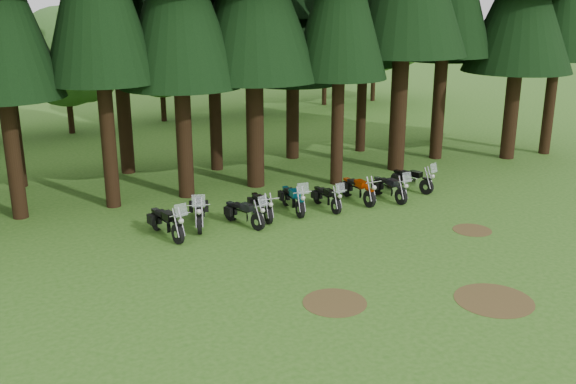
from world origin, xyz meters
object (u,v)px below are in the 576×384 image
(motorcycle_4, at_px, (293,200))
(motorcycle_5, at_px, (327,198))
(motorcycle_0, at_px, (167,223))
(motorcycle_8, at_px, (412,180))
(motorcycle_3, at_px, (262,206))
(motorcycle_7, at_px, (390,189))
(motorcycle_1, at_px, (199,212))
(motorcycle_2, at_px, (244,214))
(motorcycle_6, at_px, (358,190))

(motorcycle_4, xyz_separation_m, motorcycle_5, (1.36, -0.34, -0.05))
(motorcycle_0, bearing_deg, motorcycle_8, -6.53)
(motorcycle_0, xyz_separation_m, motorcycle_3, (3.85, 0.29, -0.06))
(motorcycle_5, relative_size, motorcycle_7, 0.93)
(motorcycle_4, bearing_deg, motorcycle_3, -170.07)
(motorcycle_1, bearing_deg, motorcycle_2, -6.69)
(motorcycle_8, bearing_deg, motorcycle_1, 164.27)
(motorcycle_4, distance_m, motorcycle_7, 4.34)
(motorcycle_0, height_order, motorcycle_5, motorcycle_0)
(motorcycle_0, bearing_deg, motorcycle_6, -7.18)
(motorcycle_3, height_order, motorcycle_4, motorcycle_4)
(motorcycle_1, distance_m, motorcycle_5, 5.23)
(motorcycle_2, distance_m, motorcycle_4, 2.42)
(motorcycle_3, height_order, motorcycle_5, motorcycle_5)
(motorcycle_3, bearing_deg, motorcycle_0, -168.91)
(motorcycle_2, bearing_deg, motorcycle_3, 10.46)
(motorcycle_3, relative_size, motorcycle_7, 0.95)
(motorcycle_5, distance_m, motorcycle_7, 2.95)
(motorcycle_2, distance_m, motorcycle_3, 1.09)
(motorcycle_1, bearing_deg, motorcycle_7, 14.85)
(motorcycle_1, relative_size, motorcycle_4, 1.03)
(motorcycle_5, bearing_deg, motorcycle_6, 8.43)
(motorcycle_7, bearing_deg, motorcycle_2, 179.34)
(motorcycle_0, relative_size, motorcycle_8, 1.08)
(motorcycle_2, bearing_deg, motorcycle_1, 136.01)
(motorcycle_6, distance_m, motorcycle_7, 1.38)
(motorcycle_2, height_order, motorcycle_6, motorcycle_2)
(motorcycle_2, bearing_deg, motorcycle_8, -13.13)
(motorcycle_2, bearing_deg, motorcycle_0, 158.58)
(motorcycle_3, xyz_separation_m, motorcycle_4, (1.39, 0.03, 0.04))
(motorcycle_0, bearing_deg, motorcycle_4, -4.92)
(motorcycle_0, relative_size, motorcycle_3, 1.12)
(motorcycle_1, distance_m, motorcycle_8, 9.81)
(motorcycle_1, height_order, motorcycle_3, motorcycle_1)
(motorcycle_7, xyz_separation_m, motorcycle_8, (1.66, 0.59, -0.00))
(motorcycle_6, bearing_deg, motorcycle_1, 177.25)
(motorcycle_1, xyz_separation_m, motorcycle_2, (1.49, -0.75, -0.06))
(motorcycle_0, relative_size, motorcycle_7, 1.06)
(motorcycle_3, distance_m, motorcycle_5, 2.77)
(motorcycle_0, bearing_deg, motorcycle_1, 12.44)
(motorcycle_4, distance_m, motorcycle_8, 5.96)
(motorcycle_5, distance_m, motorcycle_8, 4.62)
(motorcycle_2, xyz_separation_m, motorcycle_7, (6.66, 0.00, 0.02))
(motorcycle_0, distance_m, motorcycle_7, 9.55)
(motorcycle_3, relative_size, motorcycle_8, 0.96)
(motorcycle_3, relative_size, motorcycle_6, 0.93)
(motorcycle_4, bearing_deg, motorcycle_0, -167.92)
(motorcycle_4, distance_m, motorcycle_5, 1.40)
(motorcycle_2, height_order, motorcycle_3, motorcycle_2)
(motorcycle_3, bearing_deg, motorcycle_1, -178.96)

